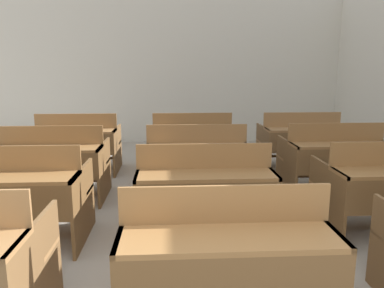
% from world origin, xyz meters
% --- Properties ---
extents(wall_back, '(7.19, 0.06, 2.98)m').
position_xyz_m(wall_back, '(0.00, 7.12, 1.49)').
color(wall_back, beige).
rests_on(wall_back, ground_plane).
extents(bench_front_center, '(1.17, 0.79, 0.88)m').
position_xyz_m(bench_front_center, '(0.29, 1.19, 0.45)').
color(bench_front_center, brown).
rests_on(bench_front_center, ground_plane).
extents(bench_second_left, '(1.17, 0.79, 0.88)m').
position_xyz_m(bench_second_left, '(-1.36, 2.38, 0.45)').
color(bench_second_left, brown).
rests_on(bench_second_left, ground_plane).
extents(bench_second_center, '(1.17, 0.79, 0.88)m').
position_xyz_m(bench_second_center, '(0.28, 2.37, 0.45)').
color(bench_second_center, brown).
rests_on(bench_second_center, ground_plane).
extents(bench_third_left, '(1.17, 0.79, 0.88)m').
position_xyz_m(bench_third_left, '(-1.37, 3.52, 0.45)').
color(bench_third_left, brown).
rests_on(bench_third_left, ground_plane).
extents(bench_third_center, '(1.17, 0.79, 0.88)m').
position_xyz_m(bench_third_center, '(0.30, 3.53, 0.45)').
color(bench_third_center, brown).
rests_on(bench_third_center, ground_plane).
extents(bench_third_right, '(1.17, 0.79, 0.88)m').
position_xyz_m(bench_third_right, '(1.98, 3.55, 0.45)').
color(bench_third_right, brown).
rests_on(bench_third_right, ground_plane).
extents(bench_back_left, '(1.17, 0.79, 0.88)m').
position_xyz_m(bench_back_left, '(-1.38, 4.72, 0.45)').
color(bench_back_left, brown).
rests_on(bench_back_left, ground_plane).
extents(bench_back_center, '(1.17, 0.79, 0.88)m').
position_xyz_m(bench_back_center, '(0.32, 4.72, 0.45)').
color(bench_back_center, brown).
rests_on(bench_back_center, ground_plane).
extents(bench_back_right, '(1.17, 0.79, 0.88)m').
position_xyz_m(bench_back_right, '(1.97, 4.70, 0.45)').
color(bench_back_right, brown).
rests_on(bench_back_right, ground_plane).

